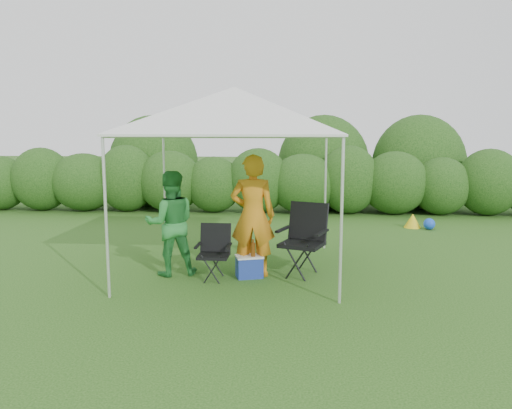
# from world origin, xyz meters

# --- Properties ---
(ground) EXTENTS (70.00, 70.00, 0.00)m
(ground) POSITION_xyz_m (0.00, 0.00, 0.00)
(ground) COLOR #35641F
(hedge) EXTENTS (15.93, 1.53, 1.80)m
(hedge) POSITION_xyz_m (0.11, 6.00, 0.82)
(hedge) COLOR #2A541A
(hedge) RESTS_ON ground
(canopy) EXTENTS (3.10, 3.10, 2.83)m
(canopy) POSITION_xyz_m (0.00, 0.50, 2.46)
(canopy) COLOR silver
(canopy) RESTS_ON ground
(chair_right) EXTENTS (0.81, 0.79, 1.09)m
(chair_right) POSITION_xyz_m (1.08, 0.29, 0.61)
(chair_right) COLOR black
(chair_right) RESTS_ON ground
(chair_left) EXTENTS (0.51, 0.46, 0.81)m
(chair_left) POSITION_xyz_m (-0.25, -0.04, 0.46)
(chair_left) COLOR black
(chair_left) RESTS_ON ground
(man) EXTENTS (0.67, 0.44, 1.83)m
(man) POSITION_xyz_m (0.30, 0.16, 0.92)
(man) COLOR orange
(man) RESTS_ON ground
(woman) EXTENTS (0.91, 0.80, 1.58)m
(woman) POSITION_xyz_m (-0.93, 0.11, 0.79)
(woman) COLOR #2C8639
(woman) RESTS_ON ground
(cooler) EXTENTS (0.46, 0.39, 0.33)m
(cooler) POSITION_xyz_m (0.26, 0.05, 0.17)
(cooler) COLOR #213898
(cooler) RESTS_ON ground
(bottle) EXTENTS (0.07, 0.07, 0.26)m
(bottle) POSITION_xyz_m (0.32, 0.01, 0.46)
(bottle) COLOR #592D0C
(bottle) RESTS_ON cooler
(lawn_toy) EXTENTS (0.63, 0.53, 0.32)m
(lawn_toy) POSITION_xyz_m (3.71, 4.10, 0.15)
(lawn_toy) COLOR yellow
(lawn_toy) RESTS_ON ground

